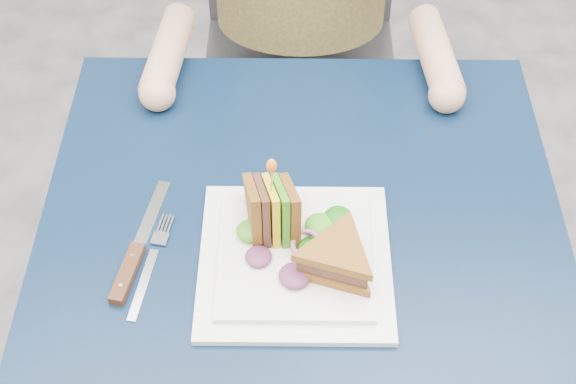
{
  "coord_description": "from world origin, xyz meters",
  "views": [
    {
      "loc": [
        -0.01,
        -0.7,
        1.62
      ],
      "look_at": [
        -0.02,
        -0.01,
        0.82
      ],
      "focal_mm": 50.0,
      "sensor_mm": 36.0,
      "label": 1
    }
  ],
  "objects_px": {
    "chair": "(300,18)",
    "plate": "(295,259)",
    "sandwich_upright": "(273,212)",
    "knife": "(132,262)",
    "sandwich_flat": "(337,258)",
    "fork": "(149,268)",
    "table": "(301,262)"
  },
  "relations": [
    {
      "from": "sandwich_flat",
      "to": "knife",
      "type": "bearing_deg",
      "value": 175.88
    },
    {
      "from": "chair",
      "to": "plate",
      "type": "height_order",
      "value": "chair"
    },
    {
      "from": "table",
      "to": "fork",
      "type": "distance_m",
      "value": 0.23
    },
    {
      "from": "plate",
      "to": "knife",
      "type": "xyz_separation_m",
      "value": [
        -0.22,
        -0.01,
        -0.0
      ]
    },
    {
      "from": "chair",
      "to": "knife",
      "type": "relative_size",
      "value": 4.21
    },
    {
      "from": "plate",
      "to": "sandwich_upright",
      "type": "relative_size",
      "value": 1.77
    },
    {
      "from": "chair",
      "to": "plate",
      "type": "distance_m",
      "value": 0.83
    },
    {
      "from": "sandwich_upright",
      "to": "fork",
      "type": "xyz_separation_m",
      "value": [
        -0.17,
        -0.06,
        -0.05
      ]
    },
    {
      "from": "fork",
      "to": "plate",
      "type": "bearing_deg",
      "value": 3.46
    },
    {
      "from": "chair",
      "to": "fork",
      "type": "bearing_deg",
      "value": -104.3
    },
    {
      "from": "sandwich_upright",
      "to": "knife",
      "type": "relative_size",
      "value": 0.67
    },
    {
      "from": "chair",
      "to": "knife",
      "type": "distance_m",
      "value": 0.86
    },
    {
      "from": "sandwich_flat",
      "to": "fork",
      "type": "distance_m",
      "value": 0.26
    },
    {
      "from": "plate",
      "to": "knife",
      "type": "distance_m",
      "value": 0.22
    },
    {
      "from": "table",
      "to": "plate",
      "type": "xyz_separation_m",
      "value": [
        -0.01,
        -0.06,
        0.09
      ]
    },
    {
      "from": "plate",
      "to": "table",
      "type": "bearing_deg",
      "value": 80.54
    },
    {
      "from": "chair",
      "to": "fork",
      "type": "distance_m",
      "value": 0.86
    },
    {
      "from": "plate",
      "to": "knife",
      "type": "relative_size",
      "value": 1.18
    },
    {
      "from": "plate",
      "to": "knife",
      "type": "height_order",
      "value": "plate"
    },
    {
      "from": "fork",
      "to": "sandwich_upright",
      "type": "bearing_deg",
      "value": 18.85
    },
    {
      "from": "table",
      "to": "fork",
      "type": "xyz_separation_m",
      "value": [
        -0.21,
        -0.07,
        0.08
      ]
    },
    {
      "from": "chair",
      "to": "sandwich_flat",
      "type": "height_order",
      "value": "chair"
    },
    {
      "from": "plate",
      "to": "sandwich_flat",
      "type": "xyz_separation_m",
      "value": [
        0.06,
        -0.02,
        0.04
      ]
    },
    {
      "from": "sandwich_flat",
      "to": "fork",
      "type": "bearing_deg",
      "value": 177.04
    },
    {
      "from": "chair",
      "to": "sandwich_upright",
      "type": "height_order",
      "value": "chair"
    },
    {
      "from": "knife",
      "to": "sandwich_upright",
      "type": "bearing_deg",
      "value": 14.7
    },
    {
      "from": "table",
      "to": "knife",
      "type": "relative_size",
      "value": 3.39
    },
    {
      "from": "table",
      "to": "knife",
      "type": "height_order",
      "value": "knife"
    },
    {
      "from": "table",
      "to": "plate",
      "type": "distance_m",
      "value": 0.11
    },
    {
      "from": "table",
      "to": "knife",
      "type": "distance_m",
      "value": 0.25
    },
    {
      "from": "sandwich_upright",
      "to": "fork",
      "type": "relative_size",
      "value": 0.82
    },
    {
      "from": "plate",
      "to": "sandwich_upright",
      "type": "bearing_deg",
      "value": 124.38
    }
  ]
}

